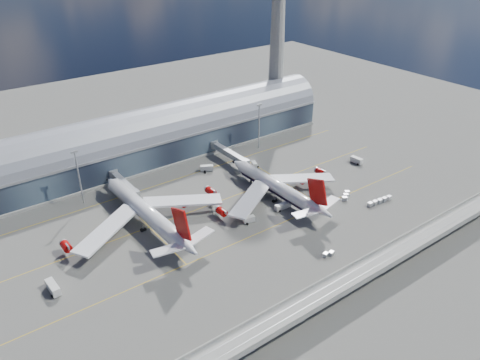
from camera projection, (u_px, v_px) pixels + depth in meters
ground at (246, 221)px, 197.04m from camera, size 500.00×500.00×0.00m
taxi_lines at (217, 199)px, 212.68m from camera, size 200.00×80.12×0.01m
terminal at (158, 137)px, 246.81m from camera, size 200.00×30.00×28.00m
control_tower at (277, 37)px, 275.19m from camera, size 19.00×19.00×103.00m
guideway at (345, 282)px, 155.57m from camera, size 220.00×8.50×7.20m
floodlight_mast_left at (79, 176)px, 203.48m from camera, size 3.00×0.70×25.70m
floodlight_mast_right at (259, 125)px, 255.40m from camera, size 3.00×0.70×25.70m
airliner_left at (147, 213)px, 190.69m from camera, size 69.91×73.42×22.39m
airliner_right at (277, 187)px, 211.32m from camera, size 62.95×65.78×20.90m
jet_bridge_left at (123, 183)px, 215.79m from camera, size 4.40×28.00×7.25m
jet_bridge_right at (228, 152)px, 244.41m from camera, size 4.40×32.00×7.25m
service_truck_0 at (53, 288)px, 158.33m from camera, size 3.21×8.13×3.31m
service_truck_1 at (249, 219)px, 195.59m from camera, size 5.18×3.22×2.79m
service_truck_2 at (283, 206)px, 204.75m from camera, size 7.73×2.59×2.77m
service_truck_3 at (356, 160)px, 244.33m from camera, size 3.13×6.72×3.16m
service_truck_4 at (254, 165)px, 240.63m from camera, size 3.64×4.89×2.58m
service_truck_5 at (207, 168)px, 236.55m from camera, size 6.75×5.23×3.08m
cargo_train_0 at (328, 254)px, 175.92m from camera, size 4.87×2.63×1.58m
cargo_train_1 at (380, 201)px, 209.46m from camera, size 14.14×3.31×1.86m
cargo_train_2 at (346, 196)px, 213.53m from camera, size 8.05×5.86×1.87m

